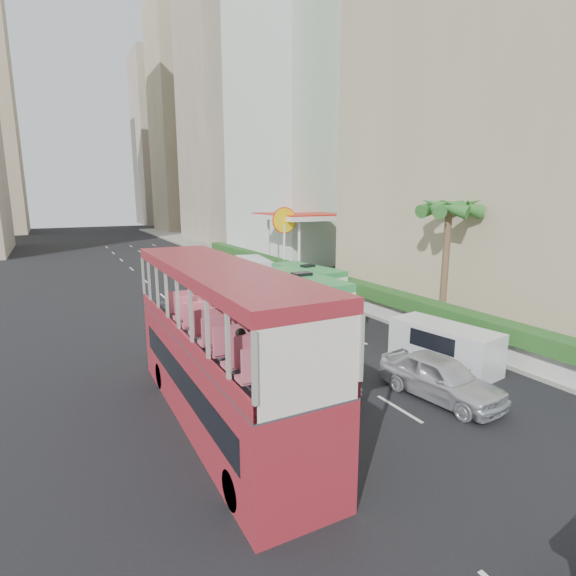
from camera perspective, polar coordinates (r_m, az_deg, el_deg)
ground_plane at (r=17.82m, az=10.56°, el=-12.02°), size 200.00×200.00×0.00m
double_decker_bus at (r=14.15m, az=-8.66°, el=-7.31°), size 2.50×11.00×5.06m
car_silver_lane_a at (r=17.46m, az=3.25°, el=-12.34°), size 1.76×4.03×1.29m
car_silver_lane_b at (r=17.37m, az=18.64°, el=-13.10°), size 2.45×4.83×1.58m
van_asset at (r=33.62m, az=-6.62°, el=-0.58°), size 2.59×4.56×1.20m
minibus_near at (r=24.13m, az=1.72°, el=-1.82°), size 2.31×6.65×2.93m
minibus_far at (r=29.68m, az=2.51°, el=0.32°), size 2.70×5.87×2.51m
panel_van_near at (r=20.12m, az=19.19°, el=-6.96°), size 2.46×4.70×1.79m
panel_van_far at (r=37.09m, az=-4.35°, el=2.22°), size 2.81×5.32×2.02m
sidewalk at (r=42.91m, az=-0.68°, el=2.30°), size 6.00×120.00×0.18m
kerb_wall at (r=32.02m, az=3.84°, el=0.10°), size 0.30×44.00×1.00m
hedge at (r=31.86m, az=3.86°, el=1.60°), size 1.10×44.00×0.70m
palm_tree at (r=24.89m, az=19.31°, el=2.43°), size 0.36×0.36×6.40m
shell_station at (r=41.28m, az=1.82°, el=5.64°), size 6.50×8.00×5.50m
tower_mid at (r=78.21m, az=-6.43°, el=24.87°), size 16.00×16.00×50.00m
tower_far_a at (r=99.66m, az=-12.35°, el=20.05°), size 14.00×14.00×44.00m
tower_far_b at (r=120.52m, az=-15.28°, el=17.46°), size 14.00×14.00×40.00m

